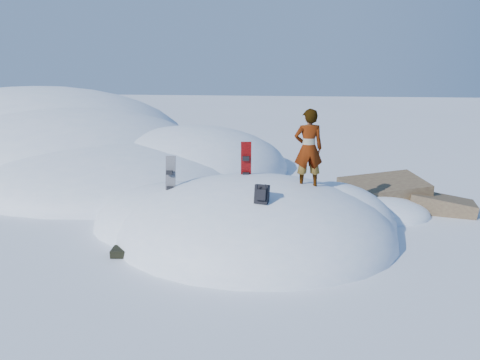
# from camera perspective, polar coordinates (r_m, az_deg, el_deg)

# --- Properties ---
(ground) EXTENTS (120.00, 120.00, 0.00)m
(ground) POSITION_cam_1_polar(r_m,az_deg,el_deg) (11.83, 1.79, -6.88)
(ground) COLOR white
(ground) RESTS_ON ground
(snow_mound) EXTENTS (8.00, 6.00, 3.00)m
(snow_mound) POSITION_cam_1_polar(r_m,az_deg,el_deg) (12.08, 1.11, -6.45)
(snow_mound) COLOR white
(snow_mound) RESTS_ON ground
(snow_ridge) EXTENTS (21.50, 18.50, 6.40)m
(snow_ridge) POSITION_cam_1_polar(r_m,az_deg,el_deg) (24.27, -20.61, 2.87)
(snow_ridge) COLOR white
(snow_ridge) RESTS_ON ground
(rock_outcrop) EXTENTS (4.68, 4.41, 1.68)m
(rock_outcrop) POSITION_cam_1_polar(r_m,az_deg,el_deg) (14.83, 17.62, -3.22)
(rock_outcrop) COLOR brown
(rock_outcrop) RESTS_ON ground
(snowboard_red) EXTENTS (0.28, 0.20, 1.41)m
(snowboard_red) POSITION_cam_1_polar(r_m,az_deg,el_deg) (11.93, 0.73, 1.45)
(snowboard_red) COLOR #B6090B
(snowboard_red) RESTS_ON snow_mound
(snowboard_dark) EXTENTS (0.26, 0.29, 1.32)m
(snowboard_dark) POSITION_cam_1_polar(r_m,az_deg,el_deg) (11.82, -8.49, -0.24)
(snowboard_dark) COLOR black
(snowboard_dark) RESTS_ON snow_mound
(backpack) EXTENTS (0.33, 0.37, 0.48)m
(backpack) POSITION_cam_1_polar(r_m,az_deg,el_deg) (10.01, 2.68, -1.73)
(backpack) COLOR black
(backpack) RESTS_ON snow_mound
(gear_pile) EXTENTS (0.81, 0.61, 0.21)m
(gear_pile) POSITION_cam_1_polar(r_m,az_deg,el_deg) (10.95, -13.49, -8.39)
(gear_pile) COLOR black
(gear_pile) RESTS_ON ground
(person) EXTENTS (0.76, 0.58, 1.89)m
(person) POSITION_cam_1_polar(r_m,az_deg,el_deg) (11.20, 8.34, 3.81)
(person) COLOR slate
(person) RESTS_ON snow_mound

